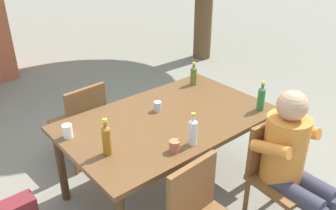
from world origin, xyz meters
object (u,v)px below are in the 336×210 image
(bottle_green, at_px, (261,98))
(cup_terracotta, at_px, (175,146))
(dining_table, at_px, (168,125))
(chair_near_right, at_px, (277,170))
(bottle_olive, at_px, (194,75))
(cup_white, at_px, (68,131))
(bottle_clear, at_px, (193,131))
(bottle_amber, at_px, (107,139))
(cup_steel, at_px, (158,106))
(person_in_white_shirt, at_px, (293,159))
(chair_far_left, at_px, (82,120))

(bottle_green, relative_size, cup_terracotta, 3.15)
(cup_terracotta, bearing_deg, dining_table, 55.50)
(chair_near_right, bearing_deg, cup_terracotta, 147.38)
(bottle_olive, xyz_separation_m, cup_terracotta, (-0.92, -0.77, -0.06))
(cup_white, bearing_deg, bottle_clear, -45.78)
(bottle_green, distance_m, bottle_amber, 1.41)
(bottle_amber, relative_size, cup_terracotta, 3.36)
(dining_table, distance_m, bottle_green, 0.84)
(chair_near_right, bearing_deg, bottle_amber, 146.18)
(bottle_amber, distance_m, cup_steel, 0.73)
(bottle_green, bearing_deg, cup_steel, 141.39)
(person_in_white_shirt, bearing_deg, dining_table, 112.60)
(dining_table, height_order, bottle_clear, bottle_clear)
(chair_near_right, distance_m, chair_far_left, 1.87)
(bottle_olive, height_order, cup_white, bottle_olive)
(cup_white, bearing_deg, bottle_olive, 4.28)
(bottle_amber, height_order, cup_white, bottle_amber)
(bottle_olive, distance_m, bottle_amber, 1.40)
(cup_steel, bearing_deg, bottle_green, -38.61)
(chair_far_left, relative_size, bottle_green, 3.26)
(dining_table, bearing_deg, chair_near_right, -64.39)
(bottle_green, bearing_deg, bottle_amber, 168.42)
(bottle_olive, relative_size, cup_white, 2.21)
(bottle_clear, bearing_deg, cup_terracotta, 174.29)
(dining_table, height_order, cup_terracotta, cup_terracotta)
(bottle_green, xyz_separation_m, bottle_clear, (-0.83, -0.01, -0.00))
(dining_table, relative_size, chair_far_left, 2.03)
(cup_steel, bearing_deg, bottle_olive, 18.55)
(chair_far_left, xyz_separation_m, person_in_white_shirt, (0.79, -1.80, 0.17))
(person_in_white_shirt, relative_size, cup_terracotta, 13.90)
(dining_table, relative_size, cup_white, 16.47)
(person_in_white_shirt, bearing_deg, bottle_amber, 142.14)
(chair_far_left, height_order, bottle_olive, bottle_olive)
(bottle_green, xyz_separation_m, cup_white, (-1.49, 0.67, -0.06))
(bottle_green, height_order, bottle_clear, bottle_green)
(chair_near_right, relative_size, cup_terracotta, 10.26)
(person_in_white_shirt, distance_m, bottle_clear, 0.77)
(bottle_clear, distance_m, cup_steel, 0.59)
(bottle_olive, distance_m, cup_white, 1.43)
(bottle_olive, bearing_deg, cup_white, -175.72)
(cup_steel, bearing_deg, person_in_white_shirt, -70.65)
(bottle_clear, distance_m, bottle_olive, 1.10)
(bottle_clear, height_order, cup_steel, bottle_clear)
(dining_table, height_order, cup_steel, cup_steel)
(dining_table, distance_m, cup_white, 0.83)
(person_in_white_shirt, bearing_deg, bottle_clear, 134.15)
(bottle_olive, height_order, cup_terracotta, bottle_olive)
(dining_table, xyz_separation_m, cup_steel, (0.01, 0.15, 0.12))
(person_in_white_shirt, distance_m, bottle_olive, 1.36)
(bottle_clear, bearing_deg, person_in_white_shirt, -45.85)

